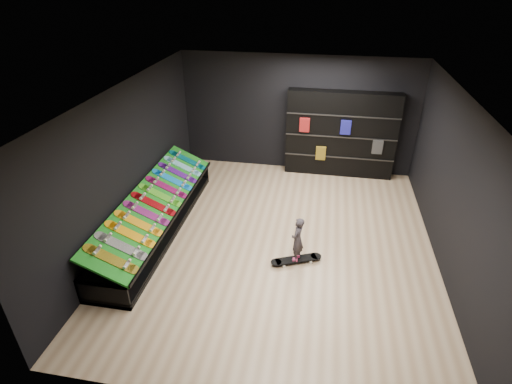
% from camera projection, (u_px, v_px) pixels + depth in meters
% --- Properties ---
extents(floor, '(6.00, 7.00, 0.01)m').
position_uv_depth(floor, '(279.00, 242.00, 8.01)').
color(floor, tan).
rests_on(floor, ground).
extents(ceiling, '(6.00, 7.00, 0.01)m').
position_uv_depth(ceiling, '(284.00, 95.00, 6.53)').
color(ceiling, white).
rests_on(ceiling, ground).
extents(wall_back, '(6.00, 0.02, 3.00)m').
position_uv_depth(wall_back, '(298.00, 114.00, 10.26)').
color(wall_back, black).
rests_on(wall_back, ground).
extents(wall_front, '(6.00, 0.02, 3.00)m').
position_uv_depth(wall_front, '(241.00, 323.00, 4.28)').
color(wall_front, black).
rests_on(wall_front, ground).
extents(wall_left, '(0.02, 7.00, 3.00)m').
position_uv_depth(wall_left, '(127.00, 163.00, 7.73)').
color(wall_left, black).
rests_on(wall_left, ground).
extents(wall_right, '(0.02, 7.00, 3.00)m').
position_uv_depth(wall_right, '(455.00, 190.00, 6.81)').
color(wall_right, black).
rests_on(wall_right, ground).
extents(display_rack, '(0.90, 4.50, 0.50)m').
position_uv_depth(display_rack, '(157.00, 219.00, 8.28)').
color(display_rack, black).
rests_on(display_rack, ground).
extents(turf_ramp, '(0.92, 4.50, 0.46)m').
position_uv_depth(turf_ramp, '(157.00, 201.00, 8.04)').
color(turf_ramp, '#106B13').
rests_on(turf_ramp, display_rack).
extents(back_shelving, '(2.75, 0.32, 2.20)m').
position_uv_depth(back_shelving, '(341.00, 134.00, 10.14)').
color(back_shelving, black).
rests_on(back_shelving, ground).
extents(floor_skateboard, '(0.99, 0.59, 0.09)m').
position_uv_depth(floor_skateboard, '(296.00, 261.00, 7.45)').
color(floor_skateboard, black).
rests_on(floor_skateboard, ground).
extents(child, '(0.19, 0.23, 0.53)m').
position_uv_depth(child, '(297.00, 247.00, 7.29)').
color(child, black).
rests_on(child, floor_skateboard).
extents(display_board_0, '(0.93, 0.22, 0.50)m').
position_uv_depth(display_board_0, '(111.00, 259.00, 6.40)').
color(display_board_0, yellow).
rests_on(display_board_0, turf_ramp).
extents(display_board_1, '(0.93, 0.22, 0.50)m').
position_uv_depth(display_board_1, '(121.00, 246.00, 6.70)').
color(display_board_1, black).
rests_on(display_board_1, turf_ramp).
extents(display_board_2, '(0.93, 0.22, 0.50)m').
position_uv_depth(display_board_2, '(130.00, 234.00, 6.99)').
color(display_board_2, yellow).
rests_on(display_board_2, turf_ramp).
extents(display_board_3, '(0.93, 0.22, 0.50)m').
position_uv_depth(display_board_3, '(139.00, 223.00, 7.29)').
color(display_board_3, orange).
rests_on(display_board_3, turf_ramp).
extents(display_board_4, '(0.93, 0.22, 0.50)m').
position_uv_depth(display_board_4, '(147.00, 213.00, 7.59)').
color(display_board_4, '#2626BF').
rests_on(display_board_4, turf_ramp).
extents(display_board_5, '(0.93, 0.22, 0.50)m').
position_uv_depth(display_board_5, '(154.00, 204.00, 7.88)').
color(display_board_5, red).
rests_on(display_board_5, turf_ramp).
extents(display_board_6, '(0.93, 0.22, 0.50)m').
position_uv_depth(display_board_6, '(160.00, 195.00, 8.18)').
color(display_board_6, green).
rests_on(display_board_6, turf_ramp).
extents(display_board_7, '(0.93, 0.22, 0.50)m').
position_uv_depth(display_board_7, '(167.00, 187.00, 8.47)').
color(display_board_7, '#E5198C').
rests_on(display_board_7, turf_ramp).
extents(display_board_8, '(0.93, 0.22, 0.50)m').
position_uv_depth(display_board_8, '(172.00, 180.00, 8.77)').
color(display_board_8, blue).
rests_on(display_board_8, turf_ramp).
extents(display_board_9, '(0.93, 0.22, 0.50)m').
position_uv_depth(display_board_9, '(178.00, 173.00, 9.06)').
color(display_board_9, purple).
rests_on(display_board_9, turf_ramp).
extents(display_board_10, '(0.93, 0.22, 0.50)m').
position_uv_depth(display_board_10, '(183.00, 166.00, 9.36)').
color(display_board_10, '#0CB2E5').
rests_on(display_board_10, turf_ramp).
extents(display_board_11, '(0.93, 0.22, 0.50)m').
position_uv_depth(display_board_11, '(188.00, 160.00, 9.65)').
color(display_board_11, '#0C8C99').
rests_on(display_board_11, turf_ramp).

